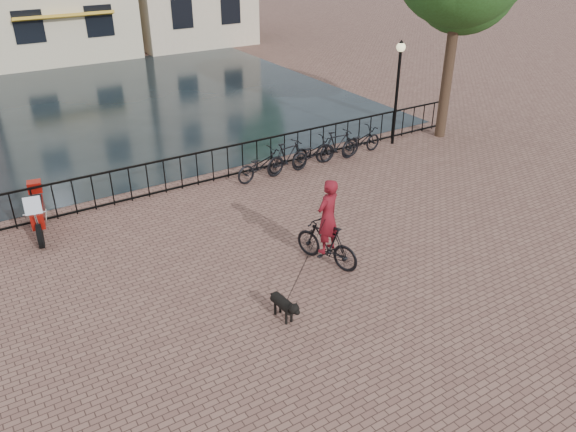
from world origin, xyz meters
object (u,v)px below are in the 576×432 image
lamp_post (398,76)px  cyclist (327,228)px  dog (283,306)px  motorcycle (37,208)px

lamp_post → cyclist: bearing=-141.9°
cyclist → dog: bearing=14.7°
lamp_post → motorcycle: lamp_post is taller
cyclist → dog: cyclist is taller
lamp_post → cyclist: 8.36m
dog → lamp_post: bearing=32.5°
lamp_post → motorcycle: 11.82m
motorcycle → cyclist: bearing=-33.0°
motorcycle → lamp_post: bearing=11.1°
lamp_post → motorcycle: size_ratio=1.72×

